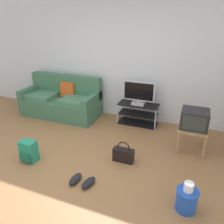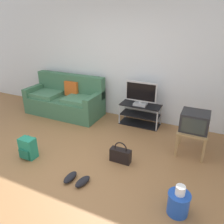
{
  "view_description": "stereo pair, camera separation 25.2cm",
  "coord_description": "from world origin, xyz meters",
  "px_view_note": "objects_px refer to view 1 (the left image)",
  "views": [
    {
      "loc": [
        1.71,
        -2.32,
        2.24
      ],
      "look_at": [
        0.3,
        1.27,
        0.58
      ],
      "focal_mm": 35.24,
      "sensor_mm": 36.0,
      "label": 1
    },
    {
      "loc": [
        1.94,
        -2.22,
        2.24
      ],
      "look_at": [
        0.3,
        1.27,
        0.58
      ],
      "focal_mm": 35.24,
      "sensor_mm": 36.0,
      "label": 2
    }
  ],
  "objects_px": {
    "couch": "(62,101)",
    "tv_stand": "(138,114)",
    "handbag": "(123,155)",
    "cleaning_bucket": "(187,198)",
    "sneakers_pair": "(82,181)",
    "side_table": "(193,131)",
    "backpack": "(29,151)",
    "crt_tv": "(195,119)",
    "flat_tv": "(139,93)"
  },
  "relations": [
    {
      "from": "couch",
      "to": "tv_stand",
      "type": "relative_size",
      "value": 2.12
    },
    {
      "from": "couch",
      "to": "handbag",
      "type": "bearing_deg",
      "value": -32.51
    },
    {
      "from": "handbag",
      "to": "cleaning_bucket",
      "type": "distance_m",
      "value": 1.26
    },
    {
      "from": "handbag",
      "to": "tv_stand",
      "type": "bearing_deg",
      "value": 96.12
    },
    {
      "from": "couch",
      "to": "sneakers_pair",
      "type": "height_order",
      "value": "couch"
    },
    {
      "from": "tv_stand",
      "to": "sneakers_pair",
      "type": "relative_size",
      "value": 2.38
    },
    {
      "from": "side_table",
      "to": "backpack",
      "type": "distance_m",
      "value": 2.85
    },
    {
      "from": "crt_tv",
      "to": "sneakers_pair",
      "type": "height_order",
      "value": "crt_tv"
    },
    {
      "from": "side_table",
      "to": "crt_tv",
      "type": "distance_m",
      "value": 0.24
    },
    {
      "from": "cleaning_bucket",
      "to": "couch",
      "type": "bearing_deg",
      "value": 147.48
    },
    {
      "from": "crt_tv",
      "to": "cleaning_bucket",
      "type": "distance_m",
      "value": 1.53
    },
    {
      "from": "backpack",
      "to": "crt_tv",
      "type": "bearing_deg",
      "value": 17.41
    },
    {
      "from": "handbag",
      "to": "sneakers_pair",
      "type": "bearing_deg",
      "value": -117.76
    },
    {
      "from": "backpack",
      "to": "flat_tv",
      "type": "bearing_deg",
      "value": 45.86
    },
    {
      "from": "flat_tv",
      "to": "sneakers_pair",
      "type": "relative_size",
      "value": 1.86
    },
    {
      "from": "side_table",
      "to": "crt_tv",
      "type": "height_order",
      "value": "crt_tv"
    },
    {
      "from": "flat_tv",
      "to": "backpack",
      "type": "relative_size",
      "value": 1.87
    },
    {
      "from": "handbag",
      "to": "side_table",
      "type": "bearing_deg",
      "value": 37.11
    },
    {
      "from": "tv_stand",
      "to": "side_table",
      "type": "bearing_deg",
      "value": -30.84
    },
    {
      "from": "cleaning_bucket",
      "to": "crt_tv",
      "type": "bearing_deg",
      "value": 91.18
    },
    {
      "from": "backpack",
      "to": "sneakers_pair",
      "type": "distance_m",
      "value": 1.12
    },
    {
      "from": "tv_stand",
      "to": "crt_tv",
      "type": "relative_size",
      "value": 1.94
    },
    {
      "from": "couch",
      "to": "flat_tv",
      "type": "distance_m",
      "value": 1.94
    },
    {
      "from": "flat_tv",
      "to": "cleaning_bucket",
      "type": "bearing_deg",
      "value": -60.36
    },
    {
      "from": "couch",
      "to": "crt_tv",
      "type": "xyz_separation_m",
      "value": [
        3.08,
        -0.51,
        0.27
      ]
    },
    {
      "from": "couch",
      "to": "handbag",
      "type": "distance_m",
      "value": 2.44
    },
    {
      "from": "handbag",
      "to": "cleaning_bucket",
      "type": "height_order",
      "value": "cleaning_bucket"
    },
    {
      "from": "handbag",
      "to": "backpack",
      "type": "bearing_deg",
      "value": -159.27
    },
    {
      "from": "crt_tv",
      "to": "sneakers_pair",
      "type": "xyz_separation_m",
      "value": [
        -1.42,
        -1.53,
        -0.57
      ]
    },
    {
      "from": "tv_stand",
      "to": "backpack",
      "type": "xyz_separation_m",
      "value": [
        -1.32,
        -2.05,
        -0.06
      ]
    },
    {
      "from": "backpack",
      "to": "cleaning_bucket",
      "type": "height_order",
      "value": "cleaning_bucket"
    },
    {
      "from": "flat_tv",
      "to": "backpack",
      "type": "bearing_deg",
      "value": -123.2
    },
    {
      "from": "tv_stand",
      "to": "flat_tv",
      "type": "relative_size",
      "value": 1.28
    },
    {
      "from": "sneakers_pair",
      "to": "backpack",
      "type": "bearing_deg",
      "value": 170.67
    },
    {
      "from": "crt_tv",
      "to": "backpack",
      "type": "distance_m",
      "value": 2.89
    },
    {
      "from": "tv_stand",
      "to": "crt_tv",
      "type": "bearing_deg",
      "value": -30.26
    },
    {
      "from": "couch",
      "to": "cleaning_bucket",
      "type": "xyz_separation_m",
      "value": [
        3.11,
        -1.98,
        -0.18
      ]
    },
    {
      "from": "flat_tv",
      "to": "sneakers_pair",
      "type": "distance_m",
      "value": 2.32
    },
    {
      "from": "cleaning_bucket",
      "to": "backpack",
      "type": "bearing_deg",
      "value": 177.45
    },
    {
      "from": "side_table",
      "to": "handbag",
      "type": "relative_size",
      "value": 1.33
    },
    {
      "from": "couch",
      "to": "flat_tv",
      "type": "bearing_deg",
      "value": 4.73
    },
    {
      "from": "flat_tv",
      "to": "handbag",
      "type": "distance_m",
      "value": 1.59
    },
    {
      "from": "tv_stand",
      "to": "backpack",
      "type": "height_order",
      "value": "tv_stand"
    },
    {
      "from": "couch",
      "to": "crt_tv",
      "type": "height_order",
      "value": "couch"
    },
    {
      "from": "handbag",
      "to": "cleaning_bucket",
      "type": "relative_size",
      "value": 0.9
    },
    {
      "from": "handbag",
      "to": "couch",
      "type": "bearing_deg",
      "value": 147.49
    },
    {
      "from": "side_table",
      "to": "sneakers_pair",
      "type": "relative_size",
      "value": 1.33
    },
    {
      "from": "backpack",
      "to": "handbag",
      "type": "xyz_separation_m",
      "value": [
        1.48,
        0.56,
        -0.05
      ]
    },
    {
      "from": "tv_stand",
      "to": "flat_tv",
      "type": "height_order",
      "value": "flat_tv"
    },
    {
      "from": "side_table",
      "to": "cleaning_bucket",
      "type": "height_order",
      "value": "side_table"
    }
  ]
}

